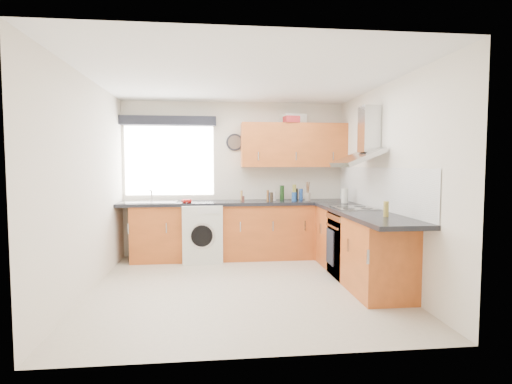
{
  "coord_description": "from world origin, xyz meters",
  "views": [
    {
      "loc": [
        -0.36,
        -4.77,
        1.49
      ],
      "look_at": [
        0.25,
        0.85,
        1.1
      ],
      "focal_mm": 28.0,
      "sensor_mm": 36.0,
      "label": 1
    }
  ],
  "objects": [
    {
      "name": "base_cab_corner",
      "position": [
        1.5,
        1.5,
        0.43
      ],
      "size": [
        0.6,
        0.6,
        0.86
      ],
      "primitive_type": "cube",
      "color": "#A44A1B",
      "rests_on": "ground_plane"
    },
    {
      "name": "ground_plane",
      "position": [
        0.0,
        0.0,
        0.0
      ],
      "size": [
        3.6,
        3.6,
        0.0
      ],
      "primitive_type": "plane",
      "color": "beige"
    },
    {
      "name": "utensil_pot",
      "position": [
        1.15,
        1.47,
        0.97
      ],
      "size": [
        0.1,
        0.1,
        0.12
      ],
      "primitive_type": "cylinder",
      "rotation": [
        0.0,
        0.0,
        -0.18
      ],
      "color": "gray",
      "rests_on": "worktop_back"
    },
    {
      "name": "tomato_cluster",
      "position": [
        -0.75,
        1.3,
        0.94
      ],
      "size": [
        0.15,
        0.15,
        0.06
      ],
      "primitive_type": null,
      "rotation": [
        0.0,
        0.0,
        -0.12
      ],
      "color": "#A40F0C",
      "rests_on": "worktop_back"
    },
    {
      "name": "window_blind",
      "position": [
        -1.05,
        1.7,
        2.18
      ],
      "size": [
        1.5,
        0.18,
        0.14
      ],
      "primitive_type": "cube",
      "color": "black",
      "rests_on": "wall_back"
    },
    {
      "name": "window",
      "position": [
        -1.05,
        1.79,
        1.55
      ],
      "size": [
        1.4,
        0.02,
        1.1
      ],
      "primitive_type": "cube",
      "color": "silver",
      "rests_on": "wall_back"
    },
    {
      "name": "wall_clock",
      "position": [
        0.0,
        1.76,
        1.85
      ],
      "size": [
        0.28,
        0.04,
        0.28
      ],
      "primitive_type": "cylinder",
      "rotation": [
        1.57,
        0.0,
        0.0
      ],
      "color": "black",
      "rests_on": "wall_back"
    },
    {
      "name": "jar_0",
      "position": [
        1.01,
        1.7,
        1.0
      ],
      "size": [
        0.05,
        0.05,
        0.19
      ],
      "primitive_type": "cylinder",
      "color": "black",
      "rests_on": "worktop_back"
    },
    {
      "name": "jar_10",
      "position": [
        1.07,
        1.59,
        1.0
      ],
      "size": [
        0.06,
        0.06,
        0.18
      ],
      "primitive_type": "cylinder",
      "color": "navy",
      "rests_on": "worktop_back"
    },
    {
      "name": "casserole",
      "position": [
        0.95,
        1.72,
        2.23
      ],
      "size": [
        0.42,
        0.35,
        0.16
      ],
      "primitive_type": "cube",
      "rotation": [
        0.0,
        0.0,
        0.23
      ],
      "color": "silver",
      "rests_on": "upper_cabinets"
    },
    {
      "name": "kitchen_roll",
      "position": [
        1.62,
        1.05,
        1.02
      ],
      "size": [
        0.12,
        0.12,
        0.22
      ],
      "primitive_type": "cylinder",
      "rotation": [
        0.0,
        0.0,
        -0.2
      ],
      "color": "silver",
      "rests_on": "worktop_right"
    },
    {
      "name": "oven",
      "position": [
        1.5,
        0.3,
        0.42
      ],
      "size": [
        0.56,
        0.58,
        0.85
      ],
      "primitive_type": "cube",
      "color": "black",
      "rests_on": "ground_plane"
    },
    {
      "name": "storage_box",
      "position": [
        0.89,
        1.52,
        2.2
      ],
      "size": [
        0.25,
        0.22,
        0.1
      ],
      "primitive_type": "cube",
      "rotation": [
        0.0,
        0.0,
        0.16
      ],
      "color": "maroon",
      "rests_on": "upper_cabinets"
    },
    {
      "name": "hob_plate",
      "position": [
        1.5,
        0.3,
        0.92
      ],
      "size": [
        0.52,
        0.52,
        0.01
      ],
      "primitive_type": "cube",
      "color": "#ABABAB",
      "rests_on": "worktop_right"
    },
    {
      "name": "base_cab_right",
      "position": [
        1.51,
        0.15,
        0.43
      ],
      "size": [
        0.58,
        2.1,
        0.86
      ],
      "primitive_type": "cube",
      "color": "#A44A1B",
      "rests_on": "ground_plane"
    },
    {
      "name": "worktop_back",
      "position": [
        0.0,
        1.5,
        0.89
      ],
      "size": [
        3.6,
        0.62,
        0.05
      ],
      "primitive_type": "cube",
      "color": "black",
      "rests_on": "base_cab_back"
    },
    {
      "name": "jar_8",
      "position": [
        0.96,
        1.59,
        1.04
      ],
      "size": [
        0.06,
        0.06,
        0.25
      ],
      "primitive_type": "cylinder",
      "color": "olive",
      "rests_on": "worktop_back"
    },
    {
      "name": "ceiling",
      "position": [
        0.0,
        0.0,
        2.5
      ],
      "size": [
        3.6,
        3.6,
        0.02
      ],
      "primitive_type": "cube",
      "color": "white",
      "rests_on": "wall_back"
    },
    {
      "name": "wall_front",
      "position": [
        0.0,
        -1.8,
        1.25
      ],
      "size": [
        3.6,
        0.02,
        2.5
      ],
      "primitive_type": "cube",
      "color": "silver",
      "rests_on": "ground_plane"
    },
    {
      "name": "wall_left",
      "position": [
        -1.8,
        0.0,
        1.25
      ],
      "size": [
        0.02,
        3.6,
        2.5
      ],
      "primitive_type": "cube",
      "color": "silver",
      "rests_on": "ground_plane"
    },
    {
      "name": "jar_5",
      "position": [
        0.49,
        1.39,
        1.0
      ],
      "size": [
        0.04,
        0.04,
        0.18
      ],
      "primitive_type": "cylinder",
      "color": "brown",
      "rests_on": "worktop_back"
    },
    {
      "name": "worktop_right",
      "position": [
        1.5,
        0.0,
        0.89
      ],
      "size": [
        0.62,
        2.42,
        0.05
      ],
      "primitive_type": "cube",
      "color": "black",
      "rests_on": "base_cab_right"
    },
    {
      "name": "jar_6",
      "position": [
        0.62,
        1.54,
        0.98
      ],
      "size": [
        0.05,
        0.05,
        0.15
      ],
      "primitive_type": "cylinder",
      "color": "#AEA094",
      "rests_on": "worktop_back"
    },
    {
      "name": "washing_machine",
      "position": [
        -0.53,
        1.4,
        0.44
      ],
      "size": [
        0.62,
        0.6,
        0.88
      ],
      "primitive_type": "cube",
      "rotation": [
        0.0,
        0.0,
        0.04
      ],
      "color": "silver",
      "rests_on": "ground_plane"
    },
    {
      "name": "jar_2",
      "position": [
        0.56,
        1.6,
        0.97
      ],
      "size": [
        0.06,
        0.06,
        0.13
      ],
      "primitive_type": "cylinder",
      "color": "navy",
      "rests_on": "worktop_back"
    },
    {
      "name": "wall_back",
      "position": [
        0.0,
        1.8,
        1.25
      ],
      "size": [
        3.6,
        0.02,
        2.5
      ],
      "primitive_type": "cube",
      "color": "silver",
      "rests_on": "ground_plane"
    },
    {
      "name": "sink",
      "position": [
        -1.33,
        1.5,
        0.95
      ],
      "size": [
        0.84,
        0.46,
        0.1
      ],
      "primitive_type": null,
      "color": "#ABABAB",
      "rests_on": "worktop_back"
    },
    {
      "name": "upper_cabinets",
      "position": [
        0.95,
        1.62,
        1.8
      ],
      "size": [
        1.7,
        0.35,
        0.7
      ],
      "primitive_type": "cube",
      "color": "#A44A1B",
      "rests_on": "wall_back"
    },
    {
      "name": "jar_7",
      "position": [
        0.54,
        1.35,
        0.98
      ],
      "size": [
        0.06,
        0.06,
        0.15
      ],
      "primitive_type": "cylinder",
      "color": "black",
      "rests_on": "worktop_back"
    },
    {
      "name": "base_cab_back",
      "position": [
        -0.1,
        1.51,
        0.43
      ],
      "size": [
        3.0,
        0.58,
        0.86
      ],
      "primitive_type": "cube",
      "color": "#A44A1B",
      "rests_on": "ground_plane"
    },
    {
      "name": "jar_4",
      "position": [
        0.92,
        1.43,
        0.98
      ],
      "size": [
        0.07,
        0.07,
        0.14
      ],
      "primitive_type": "cylinder",
      "color": "navy",
      "rests_on": "worktop_back"
    },
    {
      "name": "extractor_hood",
      "position": [
        1.6,
        0.3,
        1.77
      ],
      "size": [
        0.52,
        0.78,
        0.66
      ],
      "primitive_type": null,
      "color": "#ABABAB",
      "rests_on": "wall_right"
    },
    {
      "name": "jar_3",
      "position": [
        0.76,
        1.65,
        1.03
      ],
      "size": [
        0.07,
        0.07,
        0.24
      ],
      "primitive_type": "cylinder",
      "color": "#183814",
      "rests_on": "worktop_back"
    },
    {
      "name": "splashback",
      "position": [
        1.79,
        0.3,
        1.18
      ],
      "size": [
        0.01,
        3.0,
        0.54
      ],
      "primitive_type": "cube",
      "color": "white",
      "rests_on": "wall_right"
    },
    {
      "name": "jar_1",
      "position": [
        0.1,
        1.63,
        0.99
      ],
      "size": [
        0.04,
        0.04,
        0.16
      ],
      "primitive_type": "cylinder",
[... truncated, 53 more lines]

